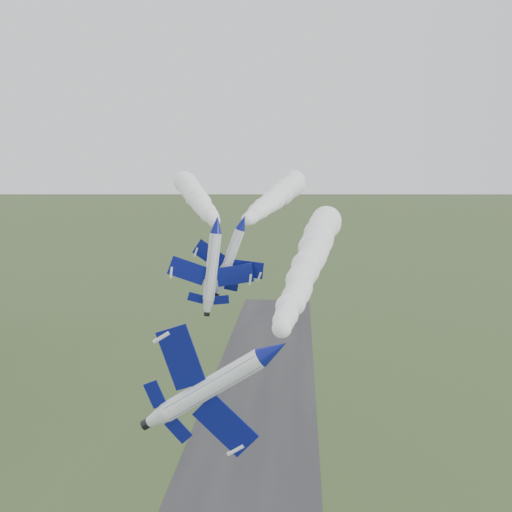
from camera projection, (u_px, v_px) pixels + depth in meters
The scene contains 7 objects.
runway at pixel (243, 499), 86.60m from camera, with size 24.00×260.00×0.04m, color #2A2A2D.
jet_lead at pixel (274, 350), 45.12m from camera, with size 6.67×14.33×10.00m.
smoke_trail_jet_lead at pixel (311, 256), 76.06m from camera, with size 5.15×56.93×5.15m, color white, non-canonical shape.
jet_pair_left at pixel (217, 224), 73.86m from camera, with size 11.30×13.32×3.39m.
smoke_trail_jet_pair_left at pixel (195, 195), 112.86m from camera, with size 5.36×74.19×5.36m, color white, non-canonical shape.
jet_pair_right at pixel (242, 222), 75.52m from camera, with size 9.34×11.85×3.95m.
smoke_trail_jet_pair_right at pixel (279, 196), 111.85m from camera, with size 5.54×70.11×5.54m, color white, non-canonical shape.
Camera 1 is at (8.15, -49.31, 50.13)m, focal length 40.00 mm.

